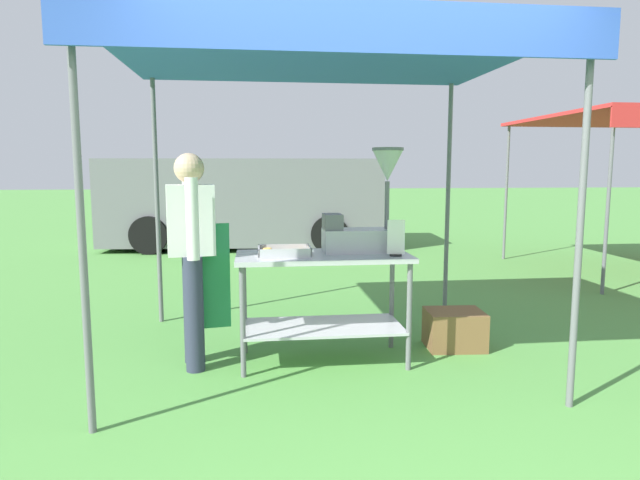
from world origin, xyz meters
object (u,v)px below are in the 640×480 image
at_px(donut_tray, 284,253).
at_px(menu_sign, 396,241).
at_px(donut_cart, 323,282).
at_px(donut_fryer, 366,216).
at_px(supply_crate, 454,329).
at_px(stall_canopy, 322,59).
at_px(van_grey, 244,202).
at_px(vendor, 192,249).

bearing_deg(donut_tray, menu_sign, -7.19).
xyz_separation_m(donut_cart, donut_fryer, (0.35, 0.08, 0.50)).
relative_size(donut_cart, supply_crate, 2.70).
bearing_deg(donut_cart, supply_crate, 9.46).
xyz_separation_m(stall_canopy, van_grey, (-0.74, 6.48, -1.43)).
bearing_deg(van_grey, donut_fryer, -80.55).
distance_m(donut_cart, vendor, 1.02).
xyz_separation_m(donut_tray, vendor, (-0.68, 0.07, 0.03)).
bearing_deg(donut_fryer, vendor, -176.85).
bearing_deg(stall_canopy, van_grey, 96.48).
bearing_deg(donut_fryer, menu_sign, -53.98).
height_order(donut_cart, menu_sign, menu_sign).
bearing_deg(van_grey, donut_tray, -86.26).
distance_m(menu_sign, supply_crate, 1.07).
xyz_separation_m(menu_sign, supply_crate, (0.61, 0.35, -0.81)).
height_order(menu_sign, supply_crate, menu_sign).
bearing_deg(vendor, supply_crate, 4.85).
bearing_deg(donut_fryer, supply_crate, 7.67).
height_order(donut_tray, donut_fryer, donut_fryer).
height_order(stall_canopy, donut_cart, stall_canopy).
xyz_separation_m(stall_canopy, vendor, (-0.98, -0.09, -1.41)).
distance_m(donut_tray, vendor, 0.68).
bearing_deg(supply_crate, donut_tray, -170.13).
bearing_deg(menu_sign, vendor, 173.36).
distance_m(menu_sign, vendor, 1.52).
relative_size(donut_tray, van_grey, 0.07).
height_order(donut_cart, donut_fryer, donut_fryer).
height_order(donut_tray, supply_crate, donut_tray).
bearing_deg(vendor, donut_cart, -0.59).
relative_size(menu_sign, vendor, 0.17).
bearing_deg(donut_tray, vendor, 174.03).
xyz_separation_m(stall_canopy, supply_crate, (1.14, 0.09, -2.15)).
height_order(stall_canopy, donut_fryer, stall_canopy).
bearing_deg(menu_sign, supply_crate, 30.12).
xyz_separation_m(stall_canopy, donut_fryer, (0.35, -0.01, -1.18)).
height_order(donut_cart, vendor, vendor).
bearing_deg(donut_tray, stall_canopy, 27.73).
height_order(donut_tray, vendor, vendor).
relative_size(donut_cart, menu_sign, 4.86).
relative_size(stall_canopy, supply_crate, 6.32).
xyz_separation_m(donut_fryer, van_grey, (-1.08, 6.50, -0.25)).
xyz_separation_m(donut_fryer, vendor, (-1.33, -0.07, -0.23)).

